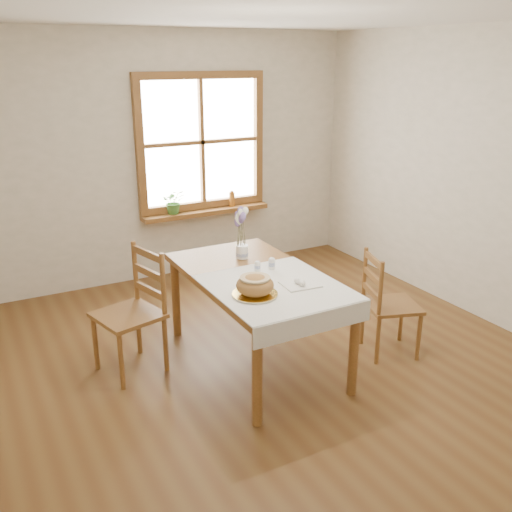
{
  "coord_description": "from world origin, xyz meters",
  "views": [
    {
      "loc": [
        -1.93,
        -3.27,
        2.33
      ],
      "look_at": [
        0.0,
        0.3,
        0.9
      ],
      "focal_mm": 40.0,
      "sensor_mm": 36.0,
      "label": 1
    }
  ],
  "objects": [
    {
      "name": "chair_left",
      "position": [
        -0.92,
        0.65,
        0.48
      ],
      "size": [
        0.57,
        0.56,
        0.97
      ],
      "primitive_type": null,
      "rotation": [
        0.0,
        0.0,
        -1.31
      ],
      "color": "brown",
      "rests_on": "ground"
    },
    {
      "name": "room_walls",
      "position": [
        0.0,
        0.0,
        1.71
      ],
      "size": [
        4.6,
        5.1,
        2.65
      ],
      "color": "beige",
      "rests_on": "ground"
    },
    {
      "name": "potted_plant",
      "position": [
        0.13,
        2.4,
        0.82
      ],
      "size": [
        0.29,
        0.31,
        0.21
      ],
      "primitive_type": "imported",
      "rotation": [
        0.0,
        0.0,
        -0.24
      ],
      "color": "#41772F",
      "rests_on": "window_sill"
    },
    {
      "name": "pepper_shaker",
      "position": [
        0.15,
        0.32,
        0.81
      ],
      "size": [
        0.06,
        0.06,
        0.1
      ],
      "primitive_type": "cylinder",
      "rotation": [
        0.0,
        0.0,
        -0.15
      ],
      "color": "silver",
      "rests_on": "table_linen"
    },
    {
      "name": "window_sill",
      "position": [
        0.5,
        2.4,
        0.69
      ],
      "size": [
        1.46,
        0.2,
        0.05
      ],
      "color": "brown",
      "rests_on": "ground"
    },
    {
      "name": "egg_napkin",
      "position": [
        0.17,
        -0.06,
        0.77
      ],
      "size": [
        0.28,
        0.24,
        0.01
      ],
      "primitive_type": "cube",
      "rotation": [
        0.0,
        0.0,
        -0.08
      ],
      "color": "white",
      "rests_on": "table_linen"
    },
    {
      "name": "eggs",
      "position": [
        0.17,
        -0.06,
        0.79
      ],
      "size": [
        0.21,
        0.2,
        0.04
      ],
      "primitive_type": null,
      "rotation": [
        0.0,
        0.0,
        -0.08
      ],
      "color": "silver",
      "rests_on": "egg_napkin"
    },
    {
      "name": "bread_plate",
      "position": [
        -0.21,
        -0.07,
        0.77
      ],
      "size": [
        0.35,
        0.35,
        0.02
      ],
      "primitive_type": "cylinder",
      "rotation": [
        0.0,
        0.0,
        -0.14
      ],
      "color": "silver",
      "rests_on": "table_linen"
    },
    {
      "name": "amber_bottle",
      "position": [
        0.82,
        2.4,
        0.81
      ],
      "size": [
        0.08,
        0.08,
        0.18
      ],
      "primitive_type": "cylinder",
      "rotation": [
        0.0,
        0.0,
        -0.34
      ],
      "color": "#AE6620",
      "rests_on": "window_sill"
    },
    {
      "name": "chair_right",
      "position": [
        1.05,
        -0.08,
        0.43
      ],
      "size": [
        0.53,
        0.52,
        0.87
      ],
      "primitive_type": null,
      "rotation": [
        0.0,
        0.0,
        1.25
      ],
      "color": "brown",
      "rests_on": "ground"
    },
    {
      "name": "ground",
      "position": [
        0.0,
        0.0,
        0.0
      ],
      "size": [
        5.0,
        5.0,
        0.0
      ],
      "primitive_type": "plane",
      "color": "brown",
      "rests_on": "ground"
    },
    {
      "name": "flower_vase",
      "position": [
        0.07,
        0.67,
        0.8
      ],
      "size": [
        0.13,
        0.13,
        0.11
      ],
      "primitive_type": "cylinder",
      "rotation": [
        0.0,
        0.0,
        0.34
      ],
      "color": "silver",
      "rests_on": "dining_table"
    },
    {
      "name": "salt_shaker",
      "position": [
        0.03,
        0.33,
        0.8
      ],
      "size": [
        0.06,
        0.06,
        0.09
      ],
      "primitive_type": "cylinder",
      "rotation": [
        0.0,
        0.0,
        0.36
      ],
      "color": "silver",
      "rests_on": "table_linen"
    },
    {
      "name": "table_linen",
      "position": [
        0.0,
        -0.0,
        0.76
      ],
      "size": [
        0.91,
        0.99,
        0.01
      ],
      "primitive_type": "cube",
      "color": "white",
      "rests_on": "dining_table"
    },
    {
      "name": "bread_loaf",
      "position": [
        -0.21,
        -0.07,
        0.85
      ],
      "size": [
        0.26,
        0.26,
        0.15
      ],
      "primitive_type": "ellipsoid",
      "color": "#AA7C3C",
      "rests_on": "bread_plate"
    },
    {
      "name": "dining_table",
      "position": [
        0.0,
        0.3,
        0.66
      ],
      "size": [
        0.9,
        1.6,
        0.75
      ],
      "color": "brown",
      "rests_on": "ground"
    },
    {
      "name": "window",
      "position": [
        0.5,
        2.47,
        1.45
      ],
      "size": [
        1.46,
        0.08,
        1.46
      ],
      "color": "brown",
      "rests_on": "ground"
    },
    {
      "name": "lavender_bouquet",
      "position": [
        0.07,
        0.67,
        1.02
      ],
      "size": [
        0.18,
        0.18,
        0.33
      ],
      "primitive_type": null,
      "color": "#695393",
      "rests_on": "flower_vase"
    }
  ]
}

